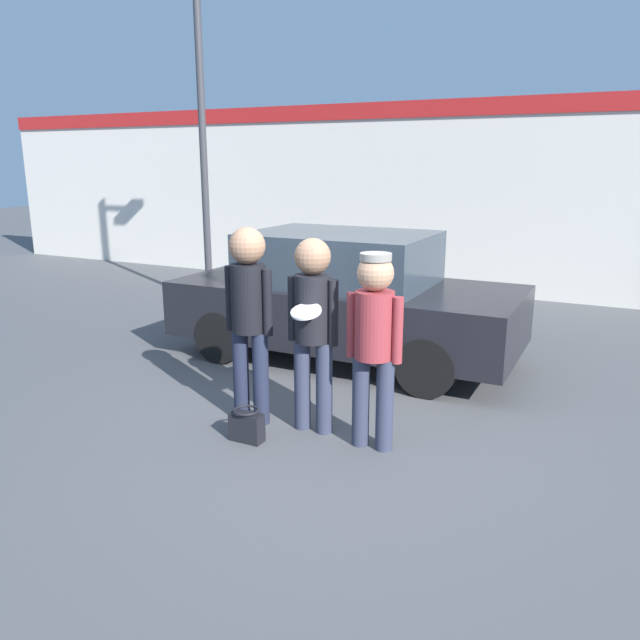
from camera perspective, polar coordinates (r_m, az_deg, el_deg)
ground_plane at (r=5.89m, az=0.76°, el=-9.86°), size 56.00×56.00×0.00m
storefront_building at (r=11.83m, az=15.39°, el=10.72°), size 24.00×0.22×3.49m
person_left at (r=5.74m, az=-6.53°, el=1.16°), size 0.49×0.33×1.85m
person_middle_with_frisbee at (r=5.51m, az=-0.67°, el=0.14°), size 0.49×0.53×1.77m
person_right at (r=5.20m, az=4.97°, el=-1.30°), size 0.50×0.33×1.70m
parked_car_near at (r=7.71m, az=2.23°, el=2.09°), size 4.20×1.86×1.58m
street_lamp at (r=10.70m, az=-10.00°, el=19.19°), size 1.08×0.35×5.48m
handbag at (r=5.63m, az=-6.71°, el=-9.57°), size 0.30×0.23×0.30m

